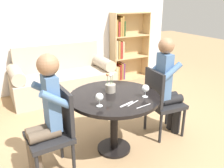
{
  "coord_description": "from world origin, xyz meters",
  "views": [
    {
      "loc": [
        -1.18,
        -2.13,
        1.74
      ],
      "look_at": [
        0.0,
        0.05,
        0.83
      ],
      "focal_mm": 38.0,
      "sensor_mm": 36.0,
      "label": 1
    }
  ],
  "objects_px": {
    "bookshelf_right": "(125,47)",
    "wine_glass_left": "(99,97)",
    "couch": "(63,79)",
    "flower_vase": "(110,87)",
    "person_left": "(45,115)",
    "chair_right": "(161,100)",
    "chair_left": "(55,129)",
    "person_right": "(168,86)",
    "wine_glass_right": "(146,89)"
  },
  "relations": [
    {
      "from": "wine_glass_right",
      "to": "chair_left",
      "type": "bearing_deg",
      "value": 171.02
    },
    {
      "from": "wine_glass_left",
      "to": "flower_vase",
      "type": "distance_m",
      "value": 0.39
    },
    {
      "from": "person_right",
      "to": "wine_glass_left",
      "type": "bearing_deg",
      "value": 103.92
    },
    {
      "from": "chair_right",
      "to": "couch",
      "type": "bearing_deg",
      "value": 24.09
    },
    {
      "from": "person_left",
      "to": "wine_glass_right",
      "type": "bearing_deg",
      "value": 79.2
    },
    {
      "from": "person_right",
      "to": "flower_vase",
      "type": "distance_m",
      "value": 0.78
    },
    {
      "from": "couch",
      "to": "flower_vase",
      "type": "height_order",
      "value": "flower_vase"
    },
    {
      "from": "wine_glass_right",
      "to": "flower_vase",
      "type": "bearing_deg",
      "value": 131.25
    },
    {
      "from": "bookshelf_right",
      "to": "wine_glass_right",
      "type": "xyz_separation_m",
      "value": [
        -1.22,
        -2.44,
        0.1
      ]
    },
    {
      "from": "chair_left",
      "to": "flower_vase",
      "type": "bearing_deg",
      "value": 99.2
    },
    {
      "from": "couch",
      "to": "bookshelf_right",
      "type": "relative_size",
      "value": 1.27
    },
    {
      "from": "person_right",
      "to": "wine_glass_left",
      "type": "height_order",
      "value": "person_right"
    },
    {
      "from": "person_right",
      "to": "couch",
      "type": "bearing_deg",
      "value": 26.21
    },
    {
      "from": "couch",
      "to": "person_left",
      "type": "bearing_deg",
      "value": -111.14
    },
    {
      "from": "bookshelf_right",
      "to": "person_right",
      "type": "bearing_deg",
      "value": -107.8
    },
    {
      "from": "person_right",
      "to": "person_left",
      "type": "bearing_deg",
      "value": 96.47
    },
    {
      "from": "wine_glass_right",
      "to": "bookshelf_right",
      "type": "bearing_deg",
      "value": 63.41
    },
    {
      "from": "bookshelf_right",
      "to": "chair_left",
      "type": "relative_size",
      "value": 1.6
    },
    {
      "from": "couch",
      "to": "wine_glass_left",
      "type": "bearing_deg",
      "value": -96.94
    },
    {
      "from": "bookshelf_right",
      "to": "chair_right",
      "type": "height_order",
      "value": "bookshelf_right"
    },
    {
      "from": "bookshelf_right",
      "to": "couch",
      "type": "bearing_deg",
      "value": -169.83
    },
    {
      "from": "bookshelf_right",
      "to": "person_left",
      "type": "xyz_separation_m",
      "value": [
        -2.29,
        -2.29,
        -0.03
      ]
    },
    {
      "from": "chair_right",
      "to": "wine_glass_right",
      "type": "xyz_separation_m",
      "value": [
        -0.41,
        -0.21,
        0.31
      ]
    },
    {
      "from": "couch",
      "to": "flower_vase",
      "type": "bearing_deg",
      "value": -89.62
    },
    {
      "from": "chair_right",
      "to": "person_right",
      "type": "bearing_deg",
      "value": -93.07
    },
    {
      "from": "couch",
      "to": "wine_glass_right",
      "type": "xyz_separation_m",
      "value": [
        0.28,
        -2.17,
        0.49
      ]
    },
    {
      "from": "chair_left",
      "to": "person_right",
      "type": "relative_size",
      "value": 0.69
    },
    {
      "from": "chair_right",
      "to": "bookshelf_right",
      "type": "bearing_deg",
      "value": -15.37
    },
    {
      "from": "person_right",
      "to": "bookshelf_right",
      "type": "bearing_deg",
      "value": -13.26
    },
    {
      "from": "flower_vase",
      "to": "wine_glass_left",
      "type": "bearing_deg",
      "value": -134.37
    },
    {
      "from": "chair_left",
      "to": "person_left",
      "type": "height_order",
      "value": "person_left"
    },
    {
      "from": "bookshelf_right",
      "to": "wine_glass_left",
      "type": "xyz_separation_m",
      "value": [
        -1.76,
        -2.41,
        0.1
      ]
    },
    {
      "from": "flower_vase",
      "to": "chair_right",
      "type": "bearing_deg",
      "value": -7.93
    },
    {
      "from": "chair_right",
      "to": "person_left",
      "type": "bearing_deg",
      "value": 97.04
    },
    {
      "from": "chair_right",
      "to": "person_left",
      "type": "distance_m",
      "value": 1.49
    },
    {
      "from": "chair_left",
      "to": "wine_glass_right",
      "type": "relative_size",
      "value": 6.41
    },
    {
      "from": "chair_left",
      "to": "wine_glass_left",
      "type": "height_order",
      "value": "chair_left"
    },
    {
      "from": "person_left",
      "to": "flower_vase",
      "type": "height_order",
      "value": "person_left"
    },
    {
      "from": "couch",
      "to": "person_right",
      "type": "height_order",
      "value": "person_right"
    },
    {
      "from": "chair_left",
      "to": "wine_glass_left",
      "type": "relative_size",
      "value": 6.44
    },
    {
      "from": "flower_vase",
      "to": "person_left",
      "type": "bearing_deg",
      "value": -168.63
    },
    {
      "from": "bookshelf_right",
      "to": "wine_glass_right",
      "type": "height_order",
      "value": "bookshelf_right"
    },
    {
      "from": "chair_left",
      "to": "wine_glass_left",
      "type": "xyz_separation_m",
      "value": [
        0.43,
        -0.13,
        0.31
      ]
    },
    {
      "from": "couch",
      "to": "chair_left",
      "type": "relative_size",
      "value": 2.03
    },
    {
      "from": "bookshelf_right",
      "to": "chair_right",
      "type": "distance_m",
      "value": 2.38
    },
    {
      "from": "chair_left",
      "to": "flower_vase",
      "type": "height_order",
      "value": "flower_vase"
    },
    {
      "from": "person_left",
      "to": "couch",
      "type": "bearing_deg",
      "value": 155.92
    },
    {
      "from": "couch",
      "to": "bookshelf_right",
      "type": "xyz_separation_m",
      "value": [
        1.5,
        0.27,
        0.39
      ]
    },
    {
      "from": "chair_right",
      "to": "wine_glass_left",
      "type": "relative_size",
      "value": 6.44
    },
    {
      "from": "person_left",
      "to": "wine_glass_right",
      "type": "xyz_separation_m",
      "value": [
        1.06,
        -0.15,
        0.12
      ]
    }
  ]
}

